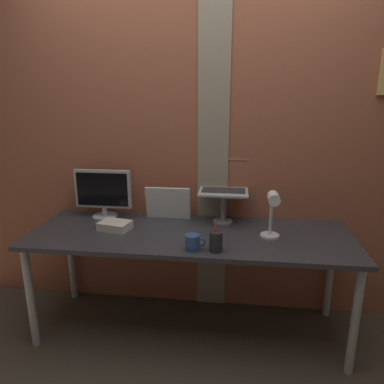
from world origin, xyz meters
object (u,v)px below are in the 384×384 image
at_px(pen_cup, 216,241).
at_px(coffee_mug, 193,242).
at_px(whiteboard_panel, 168,203).
at_px(laptop, 224,182).
at_px(desk_lamp, 272,211).
at_px(monitor, 103,191).

height_order(pen_cup, coffee_mug, pen_cup).
xyz_separation_m(whiteboard_panel, coffee_mug, (0.24, -0.50, -0.07)).
distance_m(laptop, whiteboard_panel, 0.43).
bearing_deg(laptop, whiteboard_panel, -172.33).
xyz_separation_m(desk_lamp, pen_cup, (-0.33, -0.20, -0.13)).
bearing_deg(monitor, coffee_mug, -34.18).
bearing_deg(pen_cup, whiteboard_panel, 126.69).
height_order(monitor, pen_cup, monitor).
relative_size(desk_lamp, pen_cup, 1.85).
xyz_separation_m(pen_cup, coffee_mug, (-0.13, 0.00, -0.01)).
distance_m(laptop, desk_lamp, 0.48).
bearing_deg(pen_cup, monitor, 150.30).
distance_m(laptop, pen_cup, 0.60).
bearing_deg(whiteboard_panel, laptop, 7.67).
bearing_deg(desk_lamp, whiteboard_panel, 156.38).
height_order(laptop, desk_lamp, laptop).
distance_m(desk_lamp, pen_cup, 0.40).
height_order(laptop, pen_cup, laptop).
bearing_deg(laptop, desk_lamp, -49.50).
bearing_deg(desk_lamp, pen_cup, -149.05).
bearing_deg(whiteboard_panel, coffee_mug, -64.49).
bearing_deg(whiteboard_panel, desk_lamp, -23.62).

